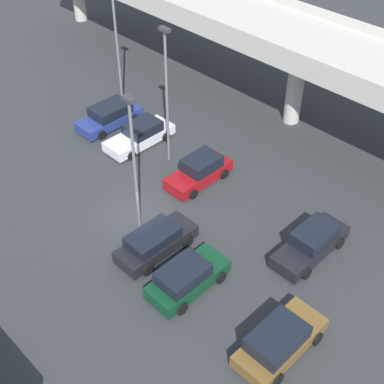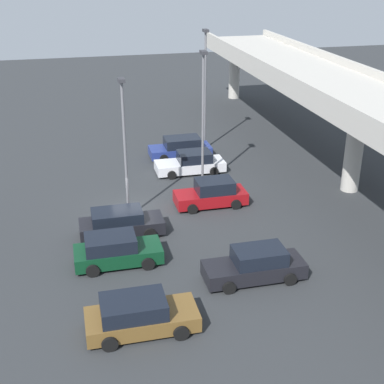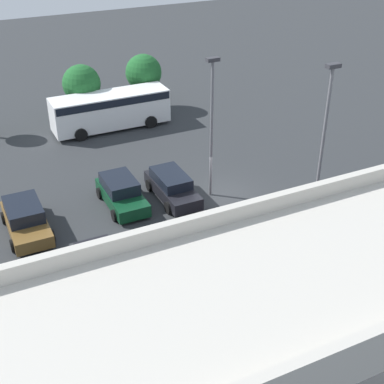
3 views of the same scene
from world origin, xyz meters
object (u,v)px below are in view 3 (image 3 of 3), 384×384
(lamp_post_near_aisle, at_px, (212,119))
(parked_car_5, at_px, (107,269))
(parked_car_4, at_px, (121,193))
(tree_front_left, at_px, (144,73))
(tree_front_centre, at_px, (82,84))
(lamp_post_mid_lot, at_px, (323,139))
(parked_car_6, at_px, (26,219))
(parked_car_1, at_px, (350,203))
(shuttle_bus, at_px, (110,108))
(parked_car_3, at_px, (172,186))
(parked_car_2, at_px, (264,226))

(lamp_post_near_aisle, bearing_deg, parked_car_5, 32.21)
(parked_car_4, relative_size, tree_front_left, 0.97)
(parked_car_4, relative_size, parked_car_5, 0.90)
(parked_car_5, distance_m, tree_front_centre, 19.97)
(lamp_post_mid_lot, xyz_separation_m, tree_front_centre, (6.78, -19.67, -2.19))
(parked_car_6, height_order, lamp_post_near_aisle, lamp_post_near_aisle)
(lamp_post_near_aisle, distance_m, lamp_post_mid_lot, 6.32)
(parked_car_6, relative_size, lamp_post_near_aisle, 0.56)
(parked_car_5, relative_size, tree_front_centre, 1.10)
(parked_car_1, height_order, shuttle_bus, shuttle_bus)
(parked_car_3, height_order, tree_front_left, tree_front_left)
(shuttle_bus, height_order, lamp_post_mid_lot, lamp_post_mid_lot)
(parked_car_6, xyz_separation_m, lamp_post_mid_lot, (-13.79, 6.23, 4.39))
(parked_car_6, bearing_deg, tree_front_centre, 152.42)
(parked_car_2, relative_size, parked_car_4, 1.01)
(parked_car_3, xyz_separation_m, parked_car_5, (5.81, 5.71, 0.00))
(parked_car_1, distance_m, lamp_post_near_aisle, 8.91)
(parked_car_5, distance_m, lamp_post_mid_lot, 12.12)
(tree_front_centre, bearing_deg, tree_front_left, -176.06)
(parked_car_5, bearing_deg, parked_car_6, 22.99)
(parked_car_5, distance_m, tree_front_left, 22.03)
(parked_car_1, relative_size, parked_car_4, 1.12)
(shuttle_bus, relative_size, lamp_post_mid_lot, 0.97)
(shuttle_bus, distance_m, tree_front_left, 4.80)
(parked_car_2, xyz_separation_m, tree_front_left, (-1.27, -19.85, 2.24))
(lamp_post_near_aisle, bearing_deg, parked_car_3, -18.03)
(parked_car_1, relative_size, parked_car_6, 1.06)
(lamp_post_near_aisle, bearing_deg, tree_front_left, -96.54)
(parked_car_2, distance_m, shuttle_bus, 17.37)
(parked_car_3, xyz_separation_m, lamp_post_near_aisle, (-2.14, 0.70, 4.04))
(lamp_post_mid_lot, relative_size, tree_front_centre, 2.02)
(lamp_post_near_aisle, height_order, tree_front_left, lamp_post_near_aisle)
(parked_car_4, bearing_deg, parked_car_5, -24.94)
(parked_car_1, distance_m, tree_front_left, 20.47)
(parked_car_2, xyz_separation_m, parked_car_3, (2.55, -5.88, -0.02))
(lamp_post_mid_lot, bearing_deg, shuttle_bus, -72.73)
(lamp_post_near_aisle, distance_m, tree_front_centre, 14.84)
(parked_car_2, relative_size, lamp_post_mid_lot, 0.49)
(parked_car_3, relative_size, parked_car_6, 0.99)
(parked_car_6, height_order, shuttle_bus, shuttle_bus)
(parked_car_1, height_order, lamp_post_mid_lot, lamp_post_mid_lot)
(parked_car_3, relative_size, shuttle_bus, 0.53)
(parked_car_6, relative_size, tree_front_left, 1.03)
(parked_car_4, height_order, parked_car_6, parked_car_4)
(parked_car_1, distance_m, parked_car_6, 17.50)
(lamp_post_near_aisle, relative_size, lamp_post_mid_lot, 0.92)
(parked_car_5, height_order, lamp_post_mid_lot, lamp_post_mid_lot)
(parked_car_1, bearing_deg, lamp_post_mid_lot, 93.05)
(parked_car_4, xyz_separation_m, parked_car_6, (5.41, 0.37, -0.01))
(parked_car_5, distance_m, parked_car_6, 6.40)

